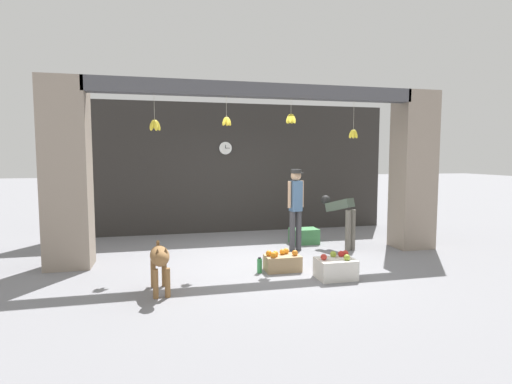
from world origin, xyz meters
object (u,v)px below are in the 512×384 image
Objects in this scene: shopkeeper at (296,204)px; fruit_crate_oranges at (282,262)px; fruit_crate_apples at (336,268)px; produce_box_green at (304,236)px; wall_clock at (225,148)px; water_bottle at (260,266)px; worker_stooping at (342,214)px; dog at (160,259)px.

fruit_crate_oranges is (-0.64, -1.23, -0.77)m from shopkeeper.
fruit_crate_apples reaches higher than produce_box_green.
fruit_crate_apples is at bearing -75.68° from wall_clock.
water_bottle is (-1.03, 0.53, -0.04)m from fruit_crate_apples.
worker_stooping is 4.12× the size of water_bottle.
water_bottle is at bearing 106.53° from dog.
worker_stooping is (0.95, 0.01, -0.23)m from shopkeeper.
shopkeeper is 1.54× the size of worker_stooping.
dog is 3.14m from shopkeeper.
fruit_crate_oranges is 1.77× the size of wall_clock.
fruit_crate_oranges is at bearing -83.95° from wall_clock.
dog is 4.56m from wall_clock.
shopkeeper is 4.98× the size of wall_clock.
shopkeeper is 1.02m from produce_box_green.
fruit_crate_apples is (0.65, -0.56, 0.02)m from fruit_crate_oranges.
water_bottle is 3.92m from wall_clock.
fruit_crate_oranges is at bearing 5.15° from water_bottle.
fruit_crate_apples is at bearing 86.45° from dog.
worker_stooping is at bearing 62.42° from fruit_crate_apples.
dog is 3.78m from produce_box_green.
worker_stooping is 2.41m from water_bottle.
fruit_crate_oranges is 0.86m from fruit_crate_apples.
wall_clock is (-1.00, 2.18, 1.09)m from shopkeeper.
water_bottle is (-1.97, -1.27, -0.56)m from worker_stooping.
shopkeeper reaches higher than fruit_crate_apples.
fruit_crate_oranges is 2.08m from produce_box_green.
water_bottle is at bearing -174.85° from fruit_crate_oranges.
worker_stooping is 2.09m from fruit_crate_apples.
dog reaches higher than fruit_crate_oranges.
wall_clock is (1.51, 4.02, 1.54)m from dog.
produce_box_green reaches higher than water_bottle.
wall_clock is at bearing 104.32° from fruit_crate_apples.
dog is at bearing 23.02° from shopkeeper.
water_bottle is at bearing 152.81° from fruit_crate_apples.
dog is 1.64m from water_bottle.
dog is 1.61× the size of produce_box_green.
wall_clock is at bearing 154.76° from dog.
fruit_crate_apples reaches higher than fruit_crate_oranges.
wall_clock is (-0.36, 3.41, 1.86)m from fruit_crate_oranges.
wall_clock is at bearing 89.73° from water_bottle.
worker_stooping is 1.84× the size of fruit_crate_oranges.
fruit_crate_apples is (-0.94, -1.80, -0.51)m from worker_stooping.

